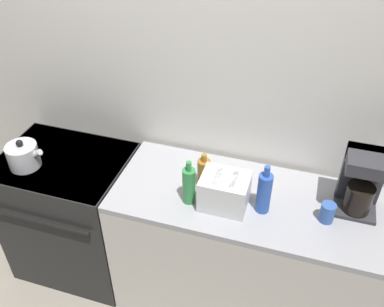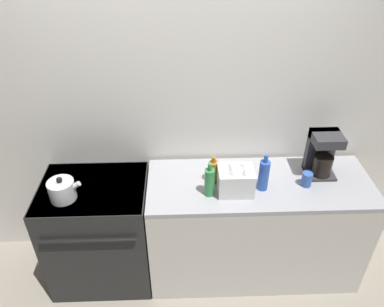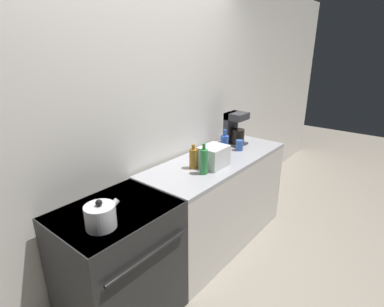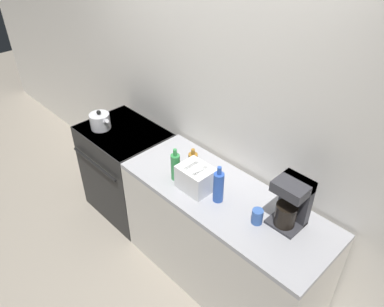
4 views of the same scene
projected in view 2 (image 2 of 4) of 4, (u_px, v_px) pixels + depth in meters
name	position (u px, v px, depth m)	size (l,w,h in m)	color
ground_plane	(183.00, 298.00, 2.97)	(12.00, 12.00, 0.00)	gray
wall_back	(179.00, 113.00, 2.78)	(8.00, 0.05, 2.60)	silver
stove	(100.00, 231.00, 2.93)	(0.77, 0.64, 0.92)	black
counter_block	(254.00, 227.00, 2.98)	(1.64, 0.62, 0.92)	silver
kettle	(62.00, 190.00, 2.54)	(0.23, 0.18, 0.18)	silver
toaster	(236.00, 181.00, 2.59)	(0.24, 0.20, 0.18)	white
coffee_maker	(322.00, 153.00, 2.72)	(0.21, 0.20, 0.35)	#333338
bottle_amber	(213.00, 171.00, 2.68)	(0.07, 0.07, 0.21)	#9E6B23
bottle_green	(209.00, 182.00, 2.55)	(0.07, 0.07, 0.26)	#338C47
bottle_blue	(264.00, 175.00, 2.60)	(0.07, 0.07, 0.29)	#2D56B7
cup_blue	(307.00, 179.00, 2.66)	(0.07, 0.07, 0.11)	#3860B2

